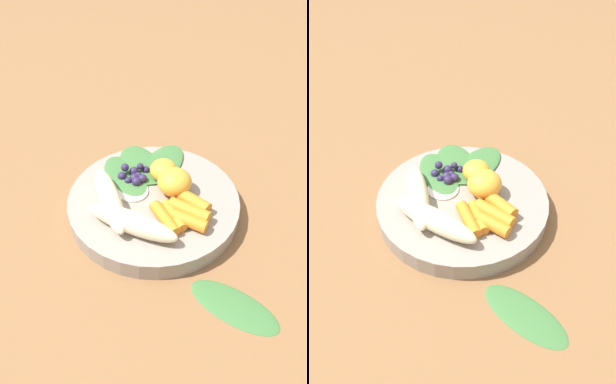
# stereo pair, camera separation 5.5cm
# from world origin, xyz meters

# --- Properties ---
(ground_plane) EXTENTS (2.40, 2.40, 0.00)m
(ground_plane) POSITION_xyz_m (0.00, 0.00, 0.00)
(ground_plane) COLOR brown
(bowl) EXTENTS (0.25, 0.25, 0.03)m
(bowl) POSITION_xyz_m (0.00, 0.00, 0.01)
(bowl) COLOR gray
(bowl) RESTS_ON ground_plane
(banana_peeled_left) EXTENTS (0.13, 0.05, 0.03)m
(banana_peeled_left) POSITION_xyz_m (0.01, 0.07, 0.04)
(banana_peeled_left) COLOR beige
(banana_peeled_left) RESTS_ON bowl
(banana_peeled_right) EXTENTS (0.10, 0.12, 0.03)m
(banana_peeled_right) POSITION_xyz_m (0.05, 0.04, 0.04)
(banana_peeled_right) COLOR beige
(banana_peeled_right) RESTS_ON bowl
(orange_segment_near) EXTENTS (0.04, 0.04, 0.03)m
(orange_segment_near) POSITION_xyz_m (-0.00, -0.05, 0.04)
(orange_segment_near) COLOR #F4A833
(orange_segment_near) RESTS_ON bowl
(orange_segment_far) EXTENTS (0.05, 0.05, 0.04)m
(orange_segment_far) POSITION_xyz_m (-0.02, -0.02, 0.05)
(orange_segment_far) COLOR #F4A833
(orange_segment_far) RESTS_ON bowl
(carrot_front) EXTENTS (0.05, 0.05, 0.02)m
(carrot_front) POSITION_xyz_m (-0.03, 0.04, 0.04)
(carrot_front) COLOR orange
(carrot_front) RESTS_ON bowl
(carrot_mid_left) EXTENTS (0.05, 0.05, 0.01)m
(carrot_mid_left) POSITION_xyz_m (-0.04, 0.03, 0.03)
(carrot_mid_left) COLOR orange
(carrot_mid_left) RESTS_ON bowl
(carrot_mid_right) EXTENTS (0.05, 0.02, 0.02)m
(carrot_mid_right) POSITION_xyz_m (-0.06, 0.04, 0.04)
(carrot_mid_right) COLOR orange
(carrot_mid_right) RESTS_ON bowl
(carrot_rear) EXTENTS (0.06, 0.03, 0.02)m
(carrot_rear) POSITION_xyz_m (-0.06, 0.02, 0.04)
(carrot_rear) COLOR orange
(carrot_rear) RESTS_ON bowl
(carrot_small) EXTENTS (0.05, 0.04, 0.02)m
(carrot_small) POSITION_xyz_m (-0.06, 0.00, 0.04)
(carrot_small) COLOR orange
(carrot_small) RESTS_ON bowl
(blueberry_pile) EXTENTS (0.05, 0.05, 0.02)m
(blueberry_pile) POSITION_xyz_m (0.04, -0.03, 0.03)
(blueberry_pile) COLOR #2D234C
(blueberry_pile) RESTS_ON bowl
(coconut_shred_patch) EXTENTS (0.05, 0.05, 0.00)m
(coconut_shred_patch) POSITION_xyz_m (0.03, 0.00, 0.03)
(coconut_shred_patch) COLOR white
(coconut_shred_patch) RESTS_ON bowl
(kale_leaf_left) EXTENTS (0.07, 0.11, 0.01)m
(kale_leaf_left) POSITION_xyz_m (0.01, -0.07, 0.03)
(kale_leaf_left) COLOR #3D7038
(kale_leaf_left) RESTS_ON bowl
(kale_leaf_right) EXTENTS (0.11, 0.12, 0.01)m
(kale_leaf_right) POSITION_xyz_m (0.04, -0.06, 0.03)
(kale_leaf_right) COLOR #3D7038
(kale_leaf_right) RESTS_ON bowl
(kale_leaf_rear) EXTENTS (0.11, 0.11, 0.01)m
(kale_leaf_rear) POSITION_xyz_m (0.06, -0.03, 0.03)
(kale_leaf_rear) COLOR #3D7038
(kale_leaf_rear) RESTS_ON bowl
(kale_leaf_stray) EXTENTS (0.12, 0.08, 0.01)m
(kale_leaf_stray) POSITION_xyz_m (-0.14, 0.12, 0.00)
(kale_leaf_stray) COLOR #3D7038
(kale_leaf_stray) RESTS_ON ground_plane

